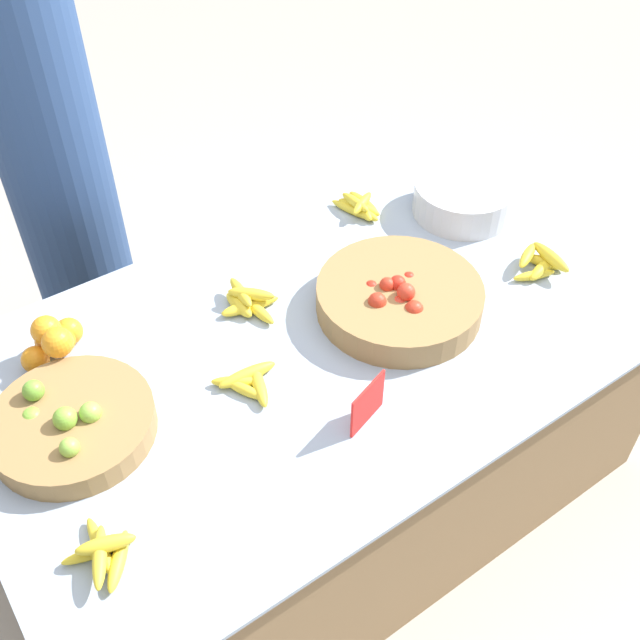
{
  "coord_description": "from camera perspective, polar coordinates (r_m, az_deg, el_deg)",
  "views": [
    {
      "loc": [
        -0.78,
        -1.11,
        2.01
      ],
      "look_at": [
        0.0,
        0.0,
        0.7
      ],
      "focal_mm": 42.0,
      "sensor_mm": 36.0,
      "label": 1
    }
  ],
  "objects": [
    {
      "name": "ground_plane",
      "position": [
        2.43,
        0.0,
        -12.06
      ],
      "size": [
        12.0,
        12.0,
        0.0
      ],
      "primitive_type": "plane",
      "color": "#ADA599"
    },
    {
      "name": "banana_bunch_middle_left",
      "position": [
        2.18,
        16.53,
        4.19
      ],
      "size": [
        0.17,
        0.16,
        0.06
      ],
      "color": "yellow",
      "rests_on": "market_table"
    },
    {
      "name": "tomato_basket",
      "position": [
        1.97,
        6.02,
        1.68
      ],
      "size": [
        0.44,
        0.44,
        0.12
      ],
      "color": "olive",
      "rests_on": "market_table"
    },
    {
      "name": "price_sign",
      "position": [
        1.69,
        3.64,
        -6.39
      ],
      "size": [
        0.12,
        0.04,
        0.12
      ],
      "rotation": [
        0.0,
        0.0,
        0.31
      ],
      "color": "red",
      "rests_on": "market_table"
    },
    {
      "name": "banana_bunch_middle_right",
      "position": [
        1.8,
        -5.51,
        -4.69
      ],
      "size": [
        0.17,
        0.16,
        0.03
      ],
      "color": "yellow",
      "rests_on": "market_table"
    },
    {
      "name": "banana_bunch_front_left",
      "position": [
        2.32,
        3.07,
        8.61
      ],
      "size": [
        0.12,
        0.17,
        0.05
      ],
      "color": "yellow",
      "rests_on": "market_table"
    },
    {
      "name": "vendor_person",
      "position": [
        2.45,
        -19.17,
        9.8
      ],
      "size": [
        0.32,
        0.32,
        1.57
      ],
      "color": "navy",
      "rests_on": "ground_plane"
    },
    {
      "name": "metal_bowl",
      "position": [
        2.34,
        10.85,
        9.09
      ],
      "size": [
        0.3,
        0.3,
        0.1
      ],
      "color": "silver",
      "rests_on": "market_table"
    },
    {
      "name": "orange_pile",
      "position": [
        1.94,
        -19.64,
        -1.46
      ],
      "size": [
        0.17,
        0.15,
        0.13
      ],
      "color": "orange",
      "rests_on": "market_table"
    },
    {
      "name": "banana_bunch_front_center",
      "position": [
        1.98,
        -5.55,
        1.35
      ],
      "size": [
        0.16,
        0.19,
        0.06
      ],
      "color": "yellow",
      "rests_on": "market_table"
    },
    {
      "name": "lime_bowl",
      "position": [
        1.77,
        -18.37,
        -7.52
      ],
      "size": [
        0.37,
        0.37,
        0.1
      ],
      "color": "olive",
      "rests_on": "market_table"
    },
    {
      "name": "banana_bunch_back_center",
      "position": [
        1.58,
        -16.08,
        -16.6
      ],
      "size": [
        0.15,
        0.18,
        0.06
      ],
      "color": "yellow",
      "rests_on": "market_table"
    },
    {
      "name": "market_table",
      "position": [
        2.16,
        0.0,
        -7.2
      ],
      "size": [
        1.78,
        1.08,
        0.65
      ],
      "color": "olive",
      "rests_on": "ground_plane"
    }
  ]
}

